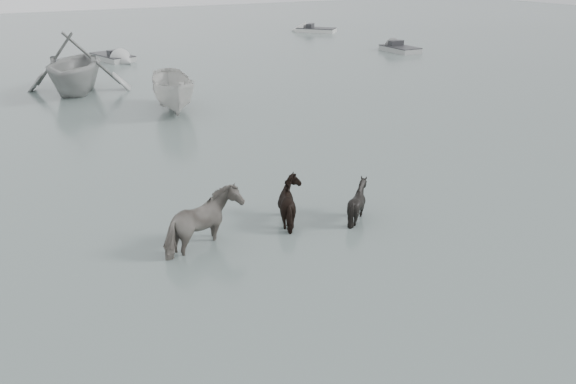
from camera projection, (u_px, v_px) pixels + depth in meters
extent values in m
plane|color=#4A5855|center=(357.00, 229.00, 14.44)|extent=(140.00, 140.00, 0.00)
imported|color=black|center=(202.00, 214.00, 13.24)|extent=(2.27, 1.71, 1.75)
imported|color=black|center=(294.00, 196.00, 14.70)|extent=(1.26, 1.45, 1.39)
imported|color=black|center=(358.00, 196.00, 14.86)|extent=(1.16, 1.03, 1.26)
imported|color=#9D9F9D|center=(74.00, 61.00, 28.45)|extent=(7.14, 7.62, 3.22)
imported|color=#BAB9B5|center=(174.00, 90.00, 25.29)|extent=(2.74, 5.05, 1.85)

